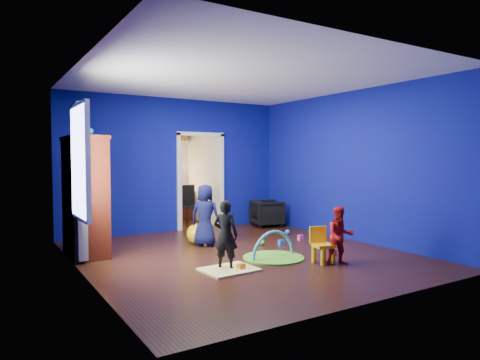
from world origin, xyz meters
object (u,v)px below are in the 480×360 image
toddler_red (340,236)px  hopper_ball (197,234)px  child_navy (205,215)px  vase (88,130)px  child_black (226,235)px  study_desk (175,206)px  armchair (267,213)px  tv_armoire (85,196)px  kid_chair (323,247)px  play_mat (273,258)px  folding_chair (190,206)px  crt_tv (88,193)px

toddler_red → hopper_ball: size_ratio=2.33×
child_navy → vase: 2.51m
child_black → study_desk: child_black is taller
armchair → toddler_red: toddler_red is taller
vase → tv_armoire: (0.00, 0.30, -1.07)m
kid_chair → play_mat: bearing=140.9°
armchair → vase: 4.75m
toddler_red → study_desk: bearing=119.2°
child_navy → kid_chair: child_navy is taller
toddler_red → armchair: bearing=97.9°
kid_chair → folding_chair: folding_chair is taller
armchair → kid_chair: armchair is taller
child_black → crt_tv: (-1.49, 2.00, 0.52)m
child_navy → child_black: bearing=120.3°
vase → child_black: bearing=-48.1°
folding_chair → child_navy: bearing=-108.6°
tv_armoire → crt_tv: size_ratio=2.80×
armchair → vase: size_ratio=3.77×
study_desk → folding_chair: 0.96m
child_black → study_desk: size_ratio=1.14×
tv_armoire → play_mat: bearing=-36.1°
hopper_ball → toddler_red: bearing=-65.5°
tv_armoire → folding_chair: (2.80, 1.96, -0.52)m
vase → study_desk: bearing=49.0°
crt_tv → kid_chair: 3.91m
child_navy → play_mat: (0.49, -1.44, -0.55)m
armchair → hopper_ball: (-2.30, -0.99, -0.12)m
child_navy → kid_chair: 2.32m
armchair → play_mat: 3.23m
armchair → play_mat: size_ratio=0.69×
armchair → kid_chair: 3.57m
toddler_red → kid_chair: bearing=152.8°
play_mat → armchair: bearing=56.6°
tv_armoire → hopper_ball: 2.12m
study_desk → child_black: bearing=-104.6°
crt_tv → play_mat: (2.46, -1.82, -1.01)m
crt_tv → kid_chair: crt_tv is taller
tv_armoire → folding_chair: bearing=35.0°
toddler_red → tv_armoire: size_ratio=0.45×
tv_armoire → play_mat: (2.50, -1.82, -0.97)m
armchair → child_navy: bearing=132.4°
toddler_red → kid_chair: 0.31m
armchair → folding_chair: folding_chair is taller
play_mat → study_desk: bearing=86.4°
child_navy → kid_chair: (0.96, -2.09, -0.31)m
child_black → folding_chair: size_ratio=1.09×
child_black → crt_tv: 2.54m
play_mat → folding_chair: (0.30, 3.78, 0.45)m
study_desk → folding_chair: bearing=-90.0°
play_mat → folding_chair: size_ratio=1.06×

